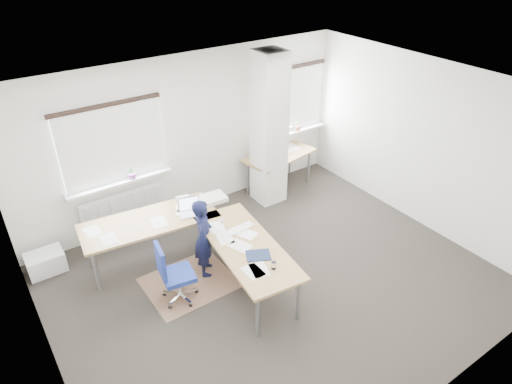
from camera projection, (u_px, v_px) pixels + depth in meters
ground at (275, 282)px, 6.68m from camera, size 6.00×6.00×0.00m
room_shell at (268, 161)px, 6.19m from camera, size 6.04×5.04×2.82m
floor_mat at (189, 282)px, 6.66m from camera, size 1.24×1.05×0.01m
white_crate at (46, 262)px, 6.81m from camera, size 0.53×0.38×0.32m
desk_main at (199, 233)px, 6.55m from camera, size 2.41×2.86×0.96m
desk_side at (279, 156)px, 8.68m from camera, size 1.50×0.93×1.22m
task_chair at (176, 284)px, 6.24m from camera, size 0.52×0.52×0.95m
person at (204, 238)px, 6.56m from camera, size 0.48×0.54×1.25m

